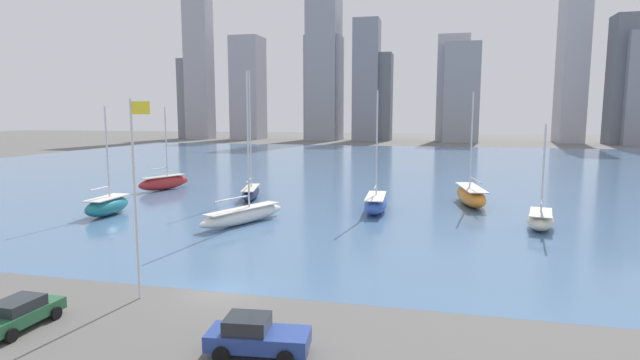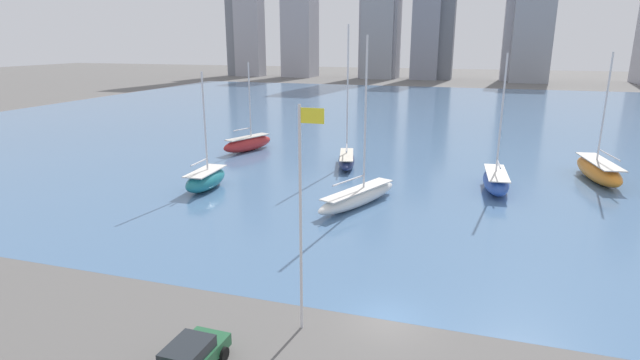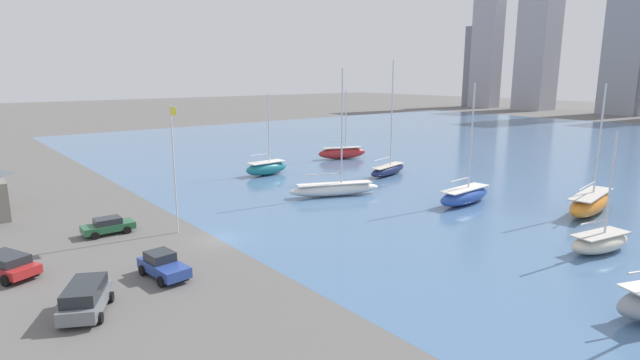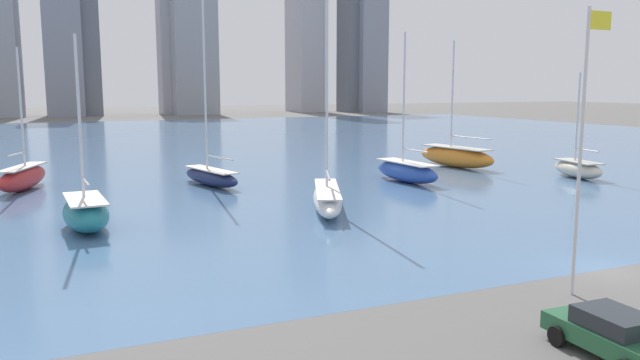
{
  "view_description": "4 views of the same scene",
  "coord_description": "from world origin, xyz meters",
  "px_view_note": "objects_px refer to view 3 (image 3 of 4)",
  "views": [
    {
      "loc": [
        12.49,
        -26.32,
        10.53
      ],
      "look_at": [
        3.47,
        11.1,
        5.42
      ],
      "focal_mm": 28.0,
      "sensor_mm": 36.0,
      "label": 1
    },
    {
      "loc": [
        3.59,
        -23.13,
        14.1
      ],
      "look_at": [
        -7.53,
        12.2,
        3.74
      ],
      "focal_mm": 28.0,
      "sensor_mm": 36.0,
      "label": 2
    },
    {
      "loc": [
        37.38,
        -18.63,
        13.94
      ],
      "look_at": [
        0.83,
        10.46,
        3.99
      ],
      "focal_mm": 28.0,
      "sensor_mm": 36.0,
      "label": 3
    },
    {
      "loc": [
        -23.3,
        -19.99,
        8.34
      ],
      "look_at": [
        -6.0,
        18.7,
        1.98
      ],
      "focal_mm": 35.0,
      "sensor_mm": 36.0,
      "label": 4
    }
  ],
  "objects_px": {
    "sailboat_navy": "(388,169)",
    "sailboat_blue": "(465,195)",
    "parked_sedan_green": "(108,226)",
    "parked_wagon_red": "(7,264)",
    "parked_suv_gray": "(85,298)",
    "sailboat_red": "(342,153)",
    "flag_pole": "(174,165)",
    "sailboat_teal": "(267,168)",
    "sailboat_cream": "(600,242)",
    "sailboat_white": "(335,188)",
    "parked_pickup_blue": "(163,265)",
    "sailboat_orange": "(590,203)"
  },
  "relations": [
    {
      "from": "sailboat_red",
      "to": "parked_wagon_red",
      "type": "height_order",
      "value": "sailboat_red"
    },
    {
      "from": "sailboat_teal",
      "to": "parked_sedan_green",
      "type": "bearing_deg",
      "value": -63.99
    },
    {
      "from": "sailboat_white",
      "to": "parked_suv_gray",
      "type": "relative_size",
      "value": 2.93
    },
    {
      "from": "parked_wagon_red",
      "to": "sailboat_red",
      "type": "bearing_deg",
      "value": -179.01
    },
    {
      "from": "sailboat_teal",
      "to": "parked_wagon_red",
      "type": "bearing_deg",
      "value": -62.65
    },
    {
      "from": "flag_pole",
      "to": "parked_suv_gray",
      "type": "distance_m",
      "value": 16.32
    },
    {
      "from": "sailboat_orange",
      "to": "sailboat_cream",
      "type": "bearing_deg",
      "value": -71.82
    },
    {
      "from": "sailboat_cream",
      "to": "parked_wagon_red",
      "type": "distance_m",
      "value": 44.46
    },
    {
      "from": "sailboat_blue",
      "to": "parked_pickup_blue",
      "type": "height_order",
      "value": "sailboat_blue"
    },
    {
      "from": "sailboat_navy",
      "to": "sailboat_blue",
      "type": "height_order",
      "value": "sailboat_navy"
    },
    {
      "from": "sailboat_red",
      "to": "sailboat_cream",
      "type": "relative_size",
      "value": 1.2
    },
    {
      "from": "flag_pole",
      "to": "sailboat_teal",
      "type": "distance_m",
      "value": 27.16
    },
    {
      "from": "sailboat_teal",
      "to": "sailboat_orange",
      "type": "relative_size",
      "value": 0.87
    },
    {
      "from": "sailboat_cream",
      "to": "sailboat_teal",
      "type": "height_order",
      "value": "sailboat_teal"
    },
    {
      "from": "sailboat_cream",
      "to": "parked_pickup_blue",
      "type": "distance_m",
      "value": 33.64
    },
    {
      "from": "sailboat_teal",
      "to": "parked_wagon_red",
      "type": "relative_size",
      "value": 2.23
    },
    {
      "from": "sailboat_blue",
      "to": "parked_wagon_red",
      "type": "xyz_separation_m",
      "value": [
        -7.88,
        -41.89,
        -0.1
      ]
    },
    {
      "from": "sailboat_cream",
      "to": "sailboat_teal",
      "type": "relative_size",
      "value": 0.85
    },
    {
      "from": "sailboat_teal",
      "to": "sailboat_navy",
      "type": "bearing_deg",
      "value": 48.22
    },
    {
      "from": "sailboat_navy",
      "to": "parked_suv_gray",
      "type": "xyz_separation_m",
      "value": [
        17.78,
        -44.05,
        0.11
      ]
    },
    {
      "from": "sailboat_red",
      "to": "sailboat_cream",
      "type": "xyz_separation_m",
      "value": [
        46.65,
        -13.36,
        -0.18
      ]
    },
    {
      "from": "parked_sedan_green",
      "to": "parked_suv_gray",
      "type": "relative_size",
      "value": 0.88
    },
    {
      "from": "sailboat_cream",
      "to": "sailboat_navy",
      "type": "relative_size",
      "value": 0.61
    },
    {
      "from": "parked_pickup_blue",
      "to": "parked_wagon_red",
      "type": "bearing_deg",
      "value": 135.02
    },
    {
      "from": "sailboat_blue",
      "to": "sailboat_white",
      "type": "bearing_deg",
      "value": -146.82
    },
    {
      "from": "flag_pole",
      "to": "sailboat_red",
      "type": "bearing_deg",
      "value": 119.07
    },
    {
      "from": "sailboat_orange",
      "to": "sailboat_blue",
      "type": "distance_m",
      "value": 12.27
    },
    {
      "from": "sailboat_cream",
      "to": "parked_pickup_blue",
      "type": "relative_size",
      "value": 2.07
    },
    {
      "from": "flag_pole",
      "to": "sailboat_orange",
      "type": "bearing_deg",
      "value": 60.33
    },
    {
      "from": "sailboat_blue",
      "to": "sailboat_white",
      "type": "distance_m",
      "value": 14.57
    },
    {
      "from": "sailboat_blue",
      "to": "sailboat_white",
      "type": "relative_size",
      "value": 0.89
    },
    {
      "from": "parked_pickup_blue",
      "to": "sailboat_navy",
      "type": "bearing_deg",
      "value": 15.63
    },
    {
      "from": "sailboat_red",
      "to": "parked_suv_gray",
      "type": "bearing_deg",
      "value": -35.47
    },
    {
      "from": "sailboat_teal",
      "to": "parked_suv_gray",
      "type": "height_order",
      "value": "sailboat_teal"
    },
    {
      "from": "parked_sedan_green",
      "to": "parked_wagon_red",
      "type": "height_order",
      "value": "parked_wagon_red"
    },
    {
      "from": "sailboat_cream",
      "to": "parked_pickup_blue",
      "type": "xyz_separation_m",
      "value": [
        -16.83,
        -29.13,
        0.0
      ]
    },
    {
      "from": "sailboat_red",
      "to": "parked_wagon_red",
      "type": "bearing_deg",
      "value": -45.08
    },
    {
      "from": "flag_pole",
      "to": "sailboat_white",
      "type": "relative_size",
      "value": 0.78
    },
    {
      "from": "sailboat_navy",
      "to": "sailboat_blue",
      "type": "bearing_deg",
      "value": -30.78
    },
    {
      "from": "sailboat_cream",
      "to": "sailboat_white",
      "type": "height_order",
      "value": "sailboat_white"
    },
    {
      "from": "parked_wagon_red",
      "to": "parked_pickup_blue",
      "type": "distance_m",
      "value": 10.92
    },
    {
      "from": "sailboat_blue",
      "to": "parked_pickup_blue",
      "type": "distance_m",
      "value": 33.41
    },
    {
      "from": "sailboat_orange",
      "to": "sailboat_white",
      "type": "distance_m",
      "value": 26.83
    },
    {
      "from": "sailboat_orange",
      "to": "parked_suv_gray",
      "type": "height_order",
      "value": "sailboat_orange"
    },
    {
      "from": "sailboat_navy",
      "to": "parked_pickup_blue",
      "type": "relative_size",
      "value": 3.41
    },
    {
      "from": "parked_pickup_blue",
      "to": "parked_sedan_green",
      "type": "bearing_deg",
      "value": 84.66
    },
    {
      "from": "sailboat_cream",
      "to": "parked_suv_gray",
      "type": "relative_size",
      "value": 1.93
    },
    {
      "from": "sailboat_blue",
      "to": "parked_suv_gray",
      "type": "bearing_deg",
      "value": -91.16
    },
    {
      "from": "sailboat_blue",
      "to": "parked_pickup_blue",
      "type": "relative_size",
      "value": 2.81
    },
    {
      "from": "sailboat_red",
      "to": "sailboat_blue",
      "type": "relative_size",
      "value": 0.88
    }
  ]
}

